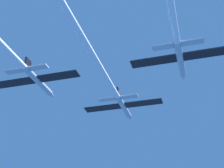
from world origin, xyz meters
The scene contains 1 object.
jet_lead centered at (-0.30, -12.70, -0.45)m, with size 15.25×46.93×2.53m.
Camera 1 is at (12.79, -53.74, -26.61)m, focal length 50.60 mm.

